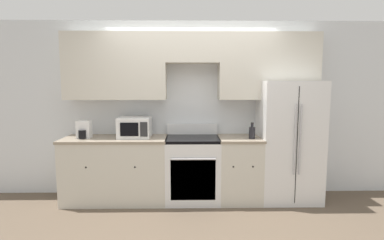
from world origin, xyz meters
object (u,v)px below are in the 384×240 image
object	(u,v)px
refrigerator	(288,141)
bottle	(252,132)
microwave	(135,127)
oven_range	(193,169)

from	to	relation	value
refrigerator	bottle	bearing A→B (deg)	-163.31
microwave	bottle	distance (m)	1.65
refrigerator	bottle	xyz separation A→B (m)	(-0.56, -0.17, 0.15)
oven_range	bottle	xyz separation A→B (m)	(0.82, -0.11, 0.54)
refrigerator	bottle	distance (m)	0.60
refrigerator	oven_range	bearing A→B (deg)	-177.50
oven_range	microwave	xyz separation A→B (m)	(-0.82, 0.04, 0.60)
microwave	bottle	size ratio (longest dim) A/B	1.98
refrigerator	bottle	world-z (taller)	refrigerator
bottle	microwave	bearing A→B (deg)	174.90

